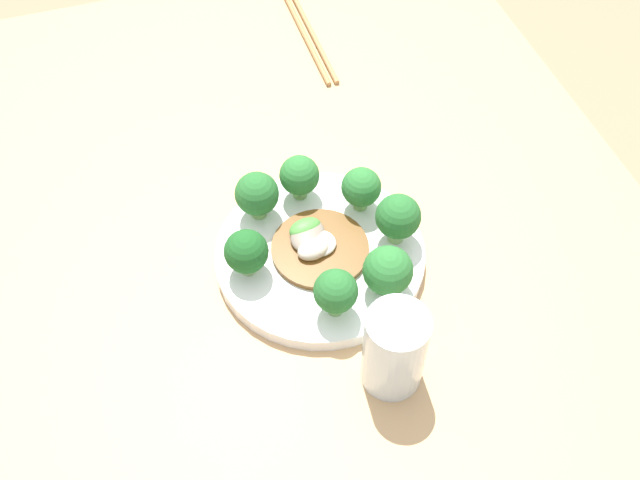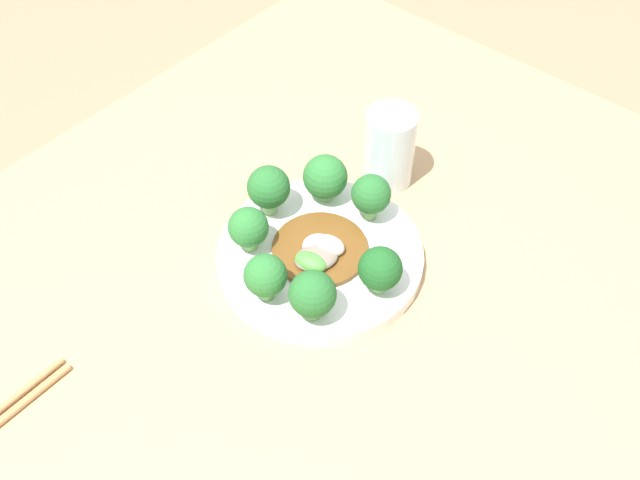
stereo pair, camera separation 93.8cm
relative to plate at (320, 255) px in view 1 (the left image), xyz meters
name	(u,v)px [view 1 (the left image)]	position (x,y,z in m)	size (l,w,h in m)	color
ground_plane	(309,461)	(0.04, 0.01, -0.74)	(8.00, 8.00, 0.00)	#9E8460
table	(306,376)	(0.04, 0.01, -0.38)	(1.08, 0.86, 0.74)	tan
plate	(320,255)	(0.00, 0.00, 0.00)	(0.24, 0.24, 0.02)	white
broccoli_south	(398,217)	(-0.01, -0.09, 0.05)	(0.05, 0.05, 0.07)	#89B76B
broccoli_north	(246,252)	(0.00, 0.08, 0.04)	(0.05, 0.05, 0.06)	#89B76B
broccoli_southwest	(388,271)	(-0.07, -0.05, 0.04)	(0.05, 0.05, 0.06)	#89B76B
broccoli_west	(334,292)	(-0.08, 0.01, 0.05)	(0.05, 0.05, 0.06)	#70A356
broccoli_southeast	(361,188)	(0.05, -0.07, 0.04)	(0.05, 0.05, 0.06)	#7AAD5B
broccoli_northeast	(257,194)	(0.07, 0.05, 0.05)	(0.05, 0.05, 0.06)	#7AAD5B
broccoli_east	(299,176)	(0.09, 0.00, 0.04)	(0.05, 0.05, 0.06)	#70A356
stirfry_center	(316,243)	(0.01, 0.00, 0.02)	(0.11, 0.11, 0.02)	brown
drinking_glass	(394,349)	(-0.16, -0.02, 0.04)	(0.06, 0.06, 0.11)	silver
chopsticks	(308,33)	(0.40, -0.11, -0.01)	(0.24, 0.02, 0.01)	#AD7F4C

